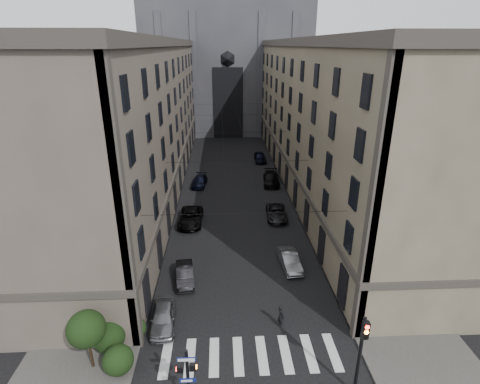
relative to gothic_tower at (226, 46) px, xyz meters
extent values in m
cube|color=#383533|center=(-10.50, -38.96, -17.72)|extent=(7.00, 80.00, 0.15)
cube|color=#383533|center=(10.50, -38.96, -17.72)|extent=(7.00, 80.00, 0.15)
cube|color=beige|center=(0.00, -69.96, -17.79)|extent=(11.00, 3.20, 0.01)
cube|color=#4F463D|center=(-13.50, -38.96, -8.80)|extent=(13.00, 60.00, 18.00)
cube|color=#38332D|center=(-13.50, -38.96, 0.60)|extent=(13.60, 60.60, 0.90)
cube|color=#38332D|center=(-13.50, -38.96, -13.60)|extent=(13.40, 60.30, 0.50)
cube|color=brown|center=(13.50, -38.96, -8.80)|extent=(13.00, 60.00, 18.00)
cube|color=#38332D|center=(13.50, -38.96, 0.60)|extent=(13.60, 60.60, 0.90)
cube|color=#38332D|center=(13.50, -38.96, -13.60)|extent=(13.40, 60.30, 0.50)
cube|color=#2D2D33|center=(0.00, 0.04, -2.80)|extent=(34.00, 22.00, 30.00)
cube|color=black|center=(0.00, -11.01, -10.80)|extent=(6.00, 0.30, 14.00)
cylinder|color=black|center=(-3.50, -73.46, -15.80)|extent=(0.18, 0.18, 4.00)
cube|color=orange|center=(-3.22, -73.46, -14.90)|extent=(0.34, 0.24, 0.38)
cube|color=#FF0C07|center=(-3.88, -73.36, -15.10)|extent=(0.34, 0.24, 0.38)
cube|color=navy|center=(-3.50, -73.59, -14.25)|extent=(0.95, 0.05, 0.24)
cube|color=navy|center=(-3.50, -73.59, -15.65)|extent=(0.85, 0.05, 0.27)
cylinder|color=black|center=(5.60, -72.96, -15.20)|extent=(0.20, 0.20, 5.20)
cube|color=black|center=(5.60, -73.18, -13.20)|extent=(0.34, 0.30, 1.00)
cylinder|color=#FF0C07|center=(5.60, -73.34, -12.88)|extent=(0.22, 0.05, 0.22)
cylinder|color=orange|center=(5.60, -73.34, -13.20)|extent=(0.22, 0.05, 0.22)
cylinder|color=black|center=(5.60, -73.34, -13.52)|extent=(0.22, 0.05, 0.22)
sphere|color=black|center=(-7.80, -70.96, -16.75)|extent=(1.80, 1.80, 1.80)
sphere|color=black|center=(-8.80, -69.16, -16.65)|extent=(2.00, 2.00, 2.00)
sphere|color=black|center=(-7.40, -68.16, -16.95)|extent=(1.40, 1.40, 1.40)
cylinder|color=black|center=(-9.50, -70.46, -16.45)|extent=(0.16, 0.16, 2.40)
sphere|color=black|center=(-9.50, -70.46, -14.85)|extent=(2.20, 2.20, 2.20)
cylinder|color=black|center=(0.00, -64.96, -10.30)|extent=(14.00, 0.03, 0.03)
cylinder|color=black|center=(0.00, -52.96, -10.30)|extent=(14.00, 0.03, 0.03)
cylinder|color=black|center=(0.00, -39.96, -10.30)|extent=(14.00, 0.03, 0.03)
cylinder|color=black|center=(0.00, -26.96, -10.30)|extent=(14.00, 0.03, 0.03)
cylinder|color=black|center=(0.00, -14.96, -10.30)|extent=(14.00, 0.03, 0.03)
cylinder|color=black|center=(-1.30, -38.96, -10.70)|extent=(0.03, 60.00, 0.03)
cylinder|color=black|center=(1.30, -38.96, -10.70)|extent=(0.03, 60.00, 0.03)
imported|color=slate|center=(-5.77, -66.96, -17.11)|extent=(1.87, 4.14, 1.38)
imported|color=black|center=(-4.73, -61.83, -17.15)|extent=(1.86, 4.08, 1.30)
imported|color=black|center=(-5.00, -51.12, -17.06)|extent=(2.60, 5.39, 1.48)
imported|color=black|center=(-4.63, -39.41, -17.16)|extent=(2.27, 4.60, 1.29)
imported|color=gray|center=(4.20, -60.14, -17.13)|extent=(1.74, 4.16, 1.34)
imported|color=black|center=(4.46, -50.32, -17.15)|extent=(2.37, 4.76, 1.30)
imported|color=black|center=(5.31, -39.22, -17.03)|extent=(2.65, 5.50, 1.54)
imported|color=black|center=(4.85, -28.44, -17.04)|extent=(1.82, 4.49, 1.53)
imported|color=black|center=(2.30, -67.44, -16.94)|extent=(0.62, 0.74, 1.72)
camera|label=1|loc=(-1.57, -87.94, 0.35)|focal=28.00mm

